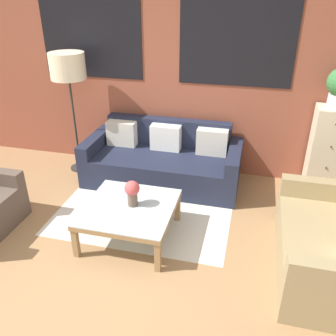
{
  "coord_description": "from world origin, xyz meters",
  "views": [
    {
      "loc": [
        1.24,
        -2.16,
        2.41
      ],
      "look_at": [
        0.37,
        1.29,
        0.55
      ],
      "focal_mm": 38.0,
      "sensor_mm": 36.0,
      "label": 1
    }
  ],
  "objects_px": {
    "drawer_cabinet": "(326,151)",
    "coffee_table": "(129,211)",
    "couch_dark": "(163,161)",
    "settee_vintage": "(332,246)",
    "floor_lamp": "(68,69)",
    "flower_vase": "(132,191)"
  },
  "relations": [
    {
      "from": "coffee_table",
      "to": "flower_vase",
      "type": "bearing_deg",
      "value": 50.34
    },
    {
      "from": "couch_dark",
      "to": "flower_vase",
      "type": "xyz_separation_m",
      "value": [
        0.01,
        -1.24,
        0.26
      ]
    },
    {
      "from": "settee_vintage",
      "to": "floor_lamp",
      "type": "relative_size",
      "value": 0.87
    },
    {
      "from": "settee_vintage",
      "to": "flower_vase",
      "type": "distance_m",
      "value": 1.93
    },
    {
      "from": "settee_vintage",
      "to": "drawer_cabinet",
      "type": "distance_m",
      "value": 1.59
    },
    {
      "from": "drawer_cabinet",
      "to": "couch_dark",
      "type": "bearing_deg",
      "value": -173.48
    },
    {
      "from": "couch_dark",
      "to": "flower_vase",
      "type": "height_order",
      "value": "couch_dark"
    },
    {
      "from": "couch_dark",
      "to": "settee_vintage",
      "type": "distance_m",
      "value": 2.34
    },
    {
      "from": "coffee_table",
      "to": "drawer_cabinet",
      "type": "height_order",
      "value": "drawer_cabinet"
    },
    {
      "from": "couch_dark",
      "to": "settee_vintage",
      "type": "height_order",
      "value": "settee_vintage"
    },
    {
      "from": "flower_vase",
      "to": "floor_lamp",
      "type": "bearing_deg",
      "value": 134.7
    },
    {
      "from": "couch_dark",
      "to": "drawer_cabinet",
      "type": "height_order",
      "value": "drawer_cabinet"
    },
    {
      "from": "couch_dark",
      "to": "settee_vintage",
      "type": "bearing_deg",
      "value": -34.67
    },
    {
      "from": "couch_dark",
      "to": "drawer_cabinet",
      "type": "relative_size",
      "value": 1.81
    },
    {
      "from": "floor_lamp",
      "to": "couch_dark",
      "type": "bearing_deg",
      "value": -2.33
    },
    {
      "from": "couch_dark",
      "to": "coffee_table",
      "type": "relative_size",
      "value": 2.24
    },
    {
      "from": "drawer_cabinet",
      "to": "coffee_table",
      "type": "bearing_deg",
      "value": -143.8
    },
    {
      "from": "floor_lamp",
      "to": "coffee_table",
      "type": "bearing_deg",
      "value": -46.67
    },
    {
      "from": "floor_lamp",
      "to": "flower_vase",
      "type": "bearing_deg",
      "value": -45.3
    },
    {
      "from": "coffee_table",
      "to": "floor_lamp",
      "type": "height_order",
      "value": "floor_lamp"
    },
    {
      "from": "settee_vintage",
      "to": "flower_vase",
      "type": "relative_size",
      "value": 5.16
    },
    {
      "from": "coffee_table",
      "to": "settee_vintage",
      "type": "bearing_deg",
      "value": -1.75
    }
  ]
}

